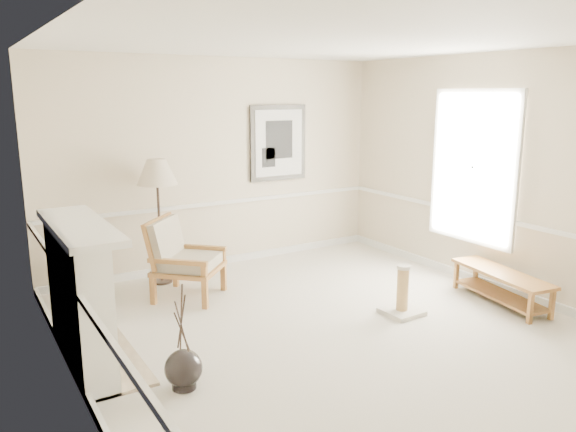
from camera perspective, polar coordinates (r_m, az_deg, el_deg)
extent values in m
plane|color=silver|center=(5.96, 4.54, -11.54)|extent=(5.50, 5.50, 0.00)
cube|color=beige|center=(7.90, -7.09, 5.28)|extent=(5.00, 0.04, 2.90)
cube|color=beige|center=(4.56, -21.51, -0.70)|extent=(0.04, 5.50, 2.90)
cube|color=beige|center=(7.28, 20.94, 3.96)|extent=(0.04, 5.50, 2.90)
cube|color=white|center=(5.47, 5.08, 17.43)|extent=(5.00, 5.50, 0.04)
cube|color=white|center=(8.17, -6.77, -4.53)|extent=(4.95, 0.04, 0.10)
cube|color=white|center=(7.97, -6.92, 1.33)|extent=(4.95, 0.04, 0.05)
cube|color=white|center=(7.49, 18.37, 4.75)|extent=(0.03, 1.20, 1.80)
cube|color=white|center=(7.49, 18.32, 4.74)|extent=(0.05, 1.34, 1.94)
cube|color=black|center=(8.28, -1.00, 7.43)|extent=(0.92, 0.04, 1.10)
cube|color=white|center=(8.26, -0.92, 7.42)|extent=(0.78, 0.01, 0.96)
cube|color=black|center=(8.25, -0.90, 7.76)|extent=(0.45, 0.01, 0.55)
cube|color=white|center=(5.38, -20.49, -7.87)|extent=(0.28, 1.50, 1.25)
cube|color=white|center=(5.20, -20.50, -1.00)|extent=(0.46, 1.64, 0.06)
cube|color=#C6B28E|center=(5.43, -18.92, -8.40)|extent=(0.02, 1.05, 0.95)
cube|color=black|center=(5.47, -18.72, -9.66)|extent=(0.02, 0.62, 0.58)
cube|color=#B07A3A|center=(5.58, -18.48, -12.14)|extent=(0.01, 0.66, 0.05)
cube|color=#C6B28E|center=(5.64, -18.38, -13.48)|extent=(0.60, 1.50, 0.03)
sphere|color=black|center=(4.90, -10.58, -14.96)|extent=(0.32, 0.32, 0.32)
cylinder|color=black|center=(4.96, -10.51, -16.35)|extent=(0.20, 0.20, 0.09)
cylinder|color=black|center=(4.73, -10.78, -10.52)|extent=(0.05, 0.13, 0.50)
cylinder|color=black|center=(4.74, -10.76, -10.96)|extent=(0.06, 0.16, 0.41)
cylinder|color=black|center=(4.71, -10.80, -10.08)|extent=(0.04, 0.07, 0.59)
cube|color=#94592F|center=(6.51, -8.44, -7.69)|extent=(0.09, 0.09, 0.39)
cube|color=#94592F|center=(6.75, -13.55, -7.15)|extent=(0.09, 0.09, 0.39)
cube|color=#94592F|center=(7.07, -6.58, -5.98)|extent=(0.09, 0.09, 0.39)
cube|color=#94592F|center=(7.30, -11.35, -5.56)|extent=(0.09, 0.09, 0.39)
cube|color=#94592F|center=(6.85, -10.03, -5.26)|extent=(1.02, 1.02, 0.05)
cube|color=#94592F|center=(6.89, -12.67, -2.49)|extent=(0.62, 0.64, 0.57)
cube|color=#94592F|center=(6.52, -11.17, -4.60)|extent=(0.56, 0.55, 0.05)
cube|color=#94592F|center=(7.08, -9.10, -3.15)|extent=(0.56, 0.55, 0.05)
cube|color=silver|center=(6.82, -10.06, -4.51)|extent=(0.93, 0.93, 0.12)
cube|color=silver|center=(6.86, -12.21, -2.36)|extent=(0.61, 0.62, 0.51)
cylinder|color=black|center=(7.54, -12.65, -6.48)|extent=(0.26, 0.26, 0.03)
cylinder|color=black|center=(7.34, -12.92, -1.04)|extent=(0.03, 0.03, 1.45)
cone|color=beige|center=(7.22, -13.19, 4.40)|extent=(0.55, 0.55, 0.32)
cube|color=#94592F|center=(7.02, 20.90, -5.46)|extent=(0.61, 1.38, 0.04)
cube|color=#94592F|center=(7.10, 20.73, -7.51)|extent=(0.54, 1.28, 0.03)
cube|color=#94592F|center=(6.57, 23.40, -8.64)|extent=(0.05, 0.05, 0.34)
cube|color=#94592F|center=(6.78, 25.23, -8.16)|extent=(0.05, 0.05, 0.34)
cube|color=#94592F|center=(7.41, 16.73, -5.77)|extent=(0.05, 0.05, 0.34)
cube|color=#94592F|center=(7.60, 18.53, -5.44)|extent=(0.05, 0.05, 0.34)
cube|color=beige|center=(6.48, 11.47, -9.50)|extent=(0.41, 0.41, 0.05)
cylinder|color=tan|center=(6.39, 11.57, -7.31)|extent=(0.13, 0.13, 0.48)
cylinder|color=beige|center=(6.31, 11.67, -5.10)|extent=(0.15, 0.15, 0.04)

